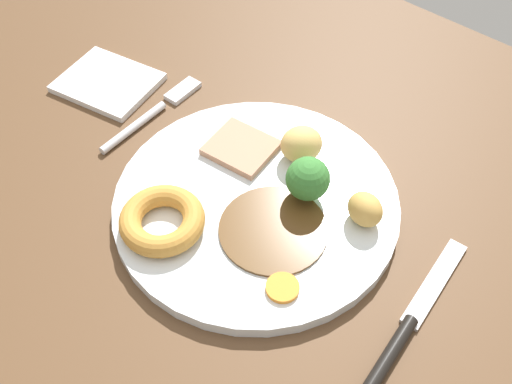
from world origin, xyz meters
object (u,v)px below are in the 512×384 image
Objects in this scene: broccoli_floret at (308,179)px; knife at (406,328)px; roast_potato_left at (365,209)px; carrot_coin_front at (282,288)px; meat_slice_main at (241,148)px; folded_napkin at (108,83)px; yorkshire_pudding at (162,220)px; dinner_plate at (256,203)px; fork at (154,112)px; roast_potato_right at (301,144)px.

knife is at bearing -19.20° from broccoli_floret.
knife is at bearing -35.70° from roast_potato_left.
broccoli_floret reaches higher than carrot_coin_front.
meat_slice_main is at bearing -176.86° from roast_potato_left.
yorkshire_pudding is at bearing -27.00° from folded_napkin.
folded_napkin is at bearing 174.46° from dinner_plate.
carrot_coin_front reaches higher than folded_napkin.
folded_napkin is (-7.97, -0.08, 0.01)cm from fork.
yorkshire_pudding is 16.19cm from roast_potato_right.
roast_potato_right is 16.01cm from carrot_coin_front.
meat_slice_main is 12.34cm from yorkshire_pudding.
dinner_plate is at bearing 79.81° from knife.
meat_slice_main reaches higher than folded_napkin.
dinner_plate is 1.84× the size of fork.
broccoli_floret reaches higher than yorkshire_pudding.
carrot_coin_front is at bearing -36.36° from dinner_plate.
knife is (9.06, -6.51, -2.55)cm from roast_potato_left.
roast_potato_right reaches higher than folded_napkin.
dinner_plate is at bearing -100.82° from fork.
meat_slice_main is 14.93cm from roast_potato_left.
roast_potato_left is 0.24× the size of fork.
roast_potato_right is 0.28× the size of fork.
roast_potato_left is 0.76× the size of broccoli_floret.
broccoli_floret is at bearing -90.31° from fork.
dinner_plate is 7.70cm from roast_potato_right.
roast_potato_right reaches higher than yorkshire_pudding.
meat_slice_main is 12.40cm from fork.
fork is (-12.24, -1.35, -1.41)cm from meat_slice_main.
roast_potato_left is at bearing -14.77° from roast_potato_right.
roast_potato_left is 27.31cm from fork.
roast_potato_left is 1.24× the size of carrot_coin_front.
broccoli_floret reaches higher than roast_potato_right.
folded_napkin is (-44.13, 4.27, -0.05)cm from knife.
broccoli_floret is at bearing 55.96° from yorkshire_pudding.
broccoli_floret is (-5.83, -1.33, 1.03)cm from roast_potato_left.
dinner_plate is at bearing -88.89° from roast_potato_right.
roast_potato_right is (5.30, 3.33, 1.50)cm from meat_slice_main.
fork is (-17.68, 2.57, -0.31)cm from dinner_plate.
knife is at bearing 23.61° from carrot_coin_front.
roast_potato_left is (9.42, 4.73, 2.30)cm from dinner_plate.
roast_potato_left is at bearing 84.69° from carrot_coin_front.
meat_slice_main is 1.53× the size of roast_potato_right.
fork is (-13.33, 10.93, -2.07)cm from yorkshire_pudding.
roast_potato_left is at bearing 43.55° from yorkshire_pudding.
roast_potato_left is at bearing -87.99° from fork.
fork is 0.82× the size of knife.
carrot_coin_front is (8.40, -6.18, 0.93)cm from dinner_plate.
yorkshire_pudding is 0.44× the size of knife.
broccoli_floret is (3.59, 3.40, 3.33)cm from dinner_plate.
roast_potato_left is 35.24cm from folded_napkin.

